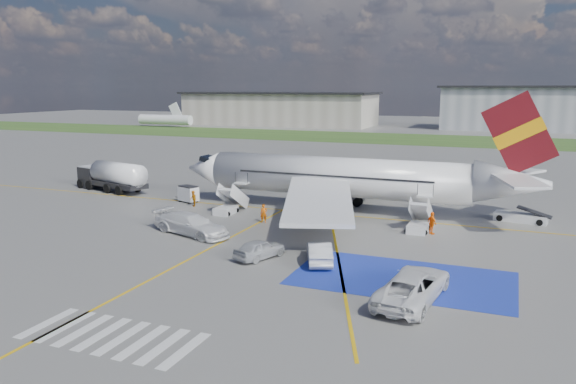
# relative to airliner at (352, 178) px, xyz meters

# --- Properties ---
(ground) EXTENTS (400.00, 400.00, 0.00)m
(ground) POSITION_rel_airliner_xyz_m (-1.51, -14.00, -3.39)
(ground) COLOR #60605E
(ground) RESTS_ON ground
(grass_strip) EXTENTS (400.00, 30.00, 0.01)m
(grass_strip) POSITION_rel_airliner_xyz_m (-1.51, 81.00, -3.39)
(grass_strip) COLOR #2D4C1E
(grass_strip) RESTS_ON ground
(taxiway_line_main) EXTENTS (120.00, 0.20, 0.01)m
(taxiway_line_main) POSITION_rel_airliner_xyz_m (-1.51, -2.00, -3.39)
(taxiway_line_main) COLOR gold
(taxiway_line_main) RESTS_ON ground
(taxiway_line_cross) EXTENTS (0.20, 60.00, 0.01)m
(taxiway_line_cross) POSITION_rel_airliner_xyz_m (-6.51, -24.00, -3.39)
(taxiway_line_cross) COLOR gold
(taxiway_line_cross) RESTS_ON ground
(taxiway_line_diag) EXTENTS (20.71, 56.45, 0.01)m
(taxiway_line_diag) POSITION_rel_airliner_xyz_m (-1.51, -2.00, -3.39)
(taxiway_line_diag) COLOR gold
(taxiway_line_diag) RESTS_ON ground
(staging_box) EXTENTS (14.00, 8.00, 0.01)m
(staging_box) POSITION_rel_airliner_xyz_m (8.49, -18.00, -3.39)
(staging_box) COLOR #1B30A6
(staging_box) RESTS_ON ground
(crosswalk) EXTENTS (9.00, 4.00, 0.01)m
(crosswalk) POSITION_rel_airliner_xyz_m (-3.31, -32.00, -3.39)
(crosswalk) COLOR silver
(crosswalk) RESTS_ON ground
(terminal_west) EXTENTS (60.00, 22.00, 10.00)m
(terminal_west) POSITION_rel_airliner_xyz_m (-56.51, 116.00, 1.61)
(terminal_west) COLOR gray
(terminal_west) RESTS_ON ground
(terminal_centre) EXTENTS (48.00, 18.00, 12.00)m
(terminal_centre) POSITION_rel_airliner_xyz_m (18.49, 121.00, 2.61)
(terminal_centre) COLOR gray
(terminal_centre) RESTS_ON ground
(airliner) EXTENTS (36.81, 32.95, 11.92)m
(airliner) POSITION_rel_airliner_xyz_m (0.00, 0.00, 0.00)
(airliner) COLOR silver
(airliner) RESTS_ON ground
(airstairs_fwd) EXTENTS (1.90, 5.20, 3.60)m
(airstairs_fwd) POSITION_rel_airliner_xyz_m (-11.01, -5.30, -2.77)
(airstairs_fwd) COLOR silver
(airstairs_fwd) RESTS_ON ground
(airstairs_aft) EXTENTS (1.90, 5.20, 3.60)m
(airstairs_aft) POSITION_rel_airliner_xyz_m (7.49, -5.30, -2.77)
(airstairs_aft) COLOR silver
(airstairs_aft) RESTS_ON ground
(fuel_tanker) EXTENTS (10.64, 5.35, 3.52)m
(fuel_tanker) POSITION_rel_airliner_xyz_m (-29.36, 0.15, -1.91)
(fuel_tanker) COLOR black
(fuel_tanker) RESTS_ON ground
(gpu_cart) EXTENTS (2.44, 1.97, 1.77)m
(gpu_cart) POSITION_rel_airliner_xyz_m (-17.46, -2.13, -2.59)
(gpu_cart) COLOR silver
(gpu_cart) RESTS_ON ground
(belt_loader) EXTENTS (5.06, 2.45, 1.47)m
(belt_loader) POSITION_rel_airliner_xyz_m (15.69, 1.57, -3.03)
(belt_loader) COLOR silver
(belt_loader) RESTS_ON ground
(car_silver_a) EXTENTS (3.01, 4.48, 1.42)m
(car_silver_a) POSITION_rel_airliner_xyz_m (-1.90, -17.55, -2.68)
(car_silver_a) COLOR #A8AAAF
(car_silver_a) RESTS_ON ground
(car_silver_b) EXTENTS (3.28, 4.94, 1.54)m
(car_silver_b) POSITION_rel_airliner_xyz_m (2.43, -16.90, -2.62)
(car_silver_b) COLOR #ADAFB4
(car_silver_b) RESTS_ON ground
(van_white_a) EXTENTS (3.52, 6.43, 2.31)m
(van_white_a) POSITION_rel_airliner_xyz_m (9.75, -21.46, -2.24)
(van_white_a) COLOR silver
(van_white_a) RESTS_ON ground
(van_white_b) EXTENTS (6.43, 4.18, 2.34)m
(van_white_b) POSITION_rel_airliner_xyz_m (-10.10, -13.55, -2.22)
(van_white_b) COLOR silver
(van_white_b) RESTS_ON ground
(crew_fwd) EXTENTS (0.75, 0.66, 1.72)m
(crew_fwd) POSITION_rel_airliner_xyz_m (-6.09, -7.58, -2.53)
(crew_fwd) COLOR orange
(crew_fwd) RESTS_ON ground
(crew_nose) EXTENTS (0.98, 1.02, 1.65)m
(crew_nose) POSITION_rel_airliner_xyz_m (-15.80, -3.89, -2.57)
(crew_nose) COLOR orange
(crew_nose) RESTS_ON ground
(crew_aft) EXTENTS (1.10, 1.14, 1.91)m
(crew_aft) POSITION_rel_airliner_xyz_m (8.68, -5.98, -2.44)
(crew_aft) COLOR orange
(crew_aft) RESTS_ON ground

